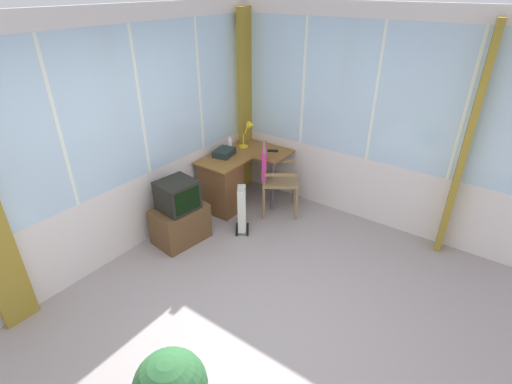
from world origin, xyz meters
The scene contains 13 objects.
ground centered at (0.00, 0.00, -0.03)m, with size 5.74×4.92×0.06m, color gray.
north_window_panel centered at (0.00, 1.99, 1.35)m, with size 4.74×0.07×2.70m.
east_window_panel centered at (2.40, 0.00, 1.35)m, with size 0.07×3.92×2.70m.
curtain_corner centered at (2.27, 1.86, 1.30)m, with size 0.31×0.07×2.60m, color olive.
curtain_east_far centered at (2.32, -1.08, 1.30)m, with size 0.31×0.07×2.60m, color olive.
desk centered at (1.44, 1.64, 0.40)m, with size 1.20×0.90×0.75m.
desk_lamp centered at (2.08, 1.67, 1.00)m, with size 0.22×0.19×0.38m.
tv_remote centered at (2.12, 1.28, 0.76)m, with size 0.04×0.15×0.02m, color black.
spray_bottle centered at (1.78, 1.79, 0.85)m, with size 0.06×0.06×0.22m.
paper_tray centered at (1.60, 1.75, 0.79)m, with size 0.30×0.23×0.09m, color #202C29.
wooden_armchair centered at (1.77, 1.08, 0.64)m, with size 0.67×0.67×0.99m.
tv_on_stand centered at (0.54, 1.59, 0.37)m, with size 0.69×0.52×0.83m.
space_heater centered at (1.16, 1.11, 0.32)m, with size 0.32×0.30×0.63m.
Camera 1 is at (-2.16, -1.51, 2.89)m, focal length 26.99 mm.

